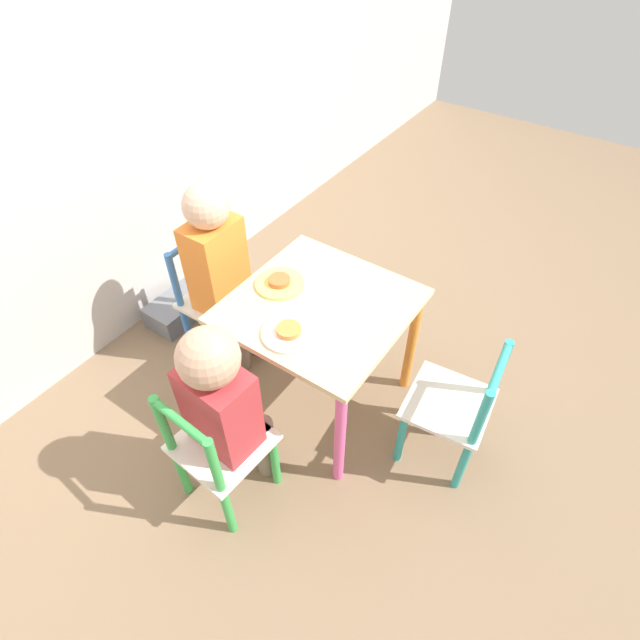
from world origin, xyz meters
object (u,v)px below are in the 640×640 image
at_px(kids_table, 320,322).
at_px(chair_blue, 216,301).
at_px(plate_left, 289,332).
at_px(storage_bin, 179,308).
at_px(chair_green, 218,450).
at_px(child_left, 224,401).
at_px(chair_teal, 455,409).
at_px(child_back, 220,264).
at_px(plate_back, 280,283).

distance_m(kids_table, chair_blue, 0.52).
xyz_separation_m(plate_left, storage_bin, (0.17, 0.78, -0.45)).
bearing_deg(plate_left, storage_bin, 77.57).
height_order(chair_green, child_left, child_left).
bearing_deg(chair_teal, kids_table, -90.00).
bearing_deg(chair_teal, storage_bin, -93.86).
relative_size(chair_teal, child_back, 0.66).
bearing_deg(child_back, storage_bin, 87.22).
height_order(kids_table, plate_left, plate_left).
xyz_separation_m(chair_blue, chair_green, (-0.49, -0.47, 0.00)).
xyz_separation_m(chair_blue, plate_back, (0.01, -0.33, 0.25)).
bearing_deg(storage_bin, child_back, -92.02).
bearing_deg(chair_teal, chair_green, -49.83).
bearing_deg(child_back, chair_green, -141.20).
height_order(child_left, plate_left, child_left).
bearing_deg(chair_teal, child_back, -92.40).
distance_m(plate_back, plate_left, 0.23).
bearing_deg(plate_back, chair_green, -165.08).
height_order(kids_table, child_left, child_left).
bearing_deg(storage_bin, chair_blue, -92.61).
height_order(child_back, plate_left, child_back).
height_order(plate_left, storage_bin, plate_left).
height_order(chair_blue, chair_green, same).
distance_m(chair_blue, storage_bin, 0.35).
relative_size(kids_table, child_left, 0.76).
xyz_separation_m(chair_blue, plate_left, (-0.16, -0.50, 0.25)).
relative_size(chair_blue, chair_green, 1.00).
xyz_separation_m(chair_teal, child_back, (-0.06, 0.94, 0.21)).
bearing_deg(child_back, plate_back, -89.54).
xyz_separation_m(child_back, storage_bin, (0.01, 0.34, -0.41)).
distance_m(kids_table, chair_green, 0.52).
bearing_deg(kids_table, chair_green, 176.22).
distance_m(child_left, plate_left, 0.28).
xyz_separation_m(chair_blue, storage_bin, (0.01, 0.28, -0.20)).
bearing_deg(chair_blue, plate_left, -108.43).
distance_m(child_back, plate_back, 0.28).
bearing_deg(plate_back, chair_blue, 91.14).
xyz_separation_m(chair_green, child_back, (0.49, 0.41, 0.21)).
relative_size(chair_teal, child_left, 0.71).
distance_m(child_left, storage_bin, 0.95).
bearing_deg(kids_table, plate_back, 90.00).
bearing_deg(chair_teal, child_left, -52.96).
bearing_deg(kids_table, child_left, 176.22).
xyz_separation_m(child_left, storage_bin, (0.44, 0.75, -0.39)).
relative_size(kids_table, chair_green, 1.07).
height_order(chair_blue, child_left, child_left).
relative_size(child_left, plate_back, 4.41).
xyz_separation_m(chair_teal, storage_bin, (-0.04, 1.28, -0.20)).
relative_size(kids_table, plate_back, 3.35).
height_order(chair_green, plate_left, plate_left).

